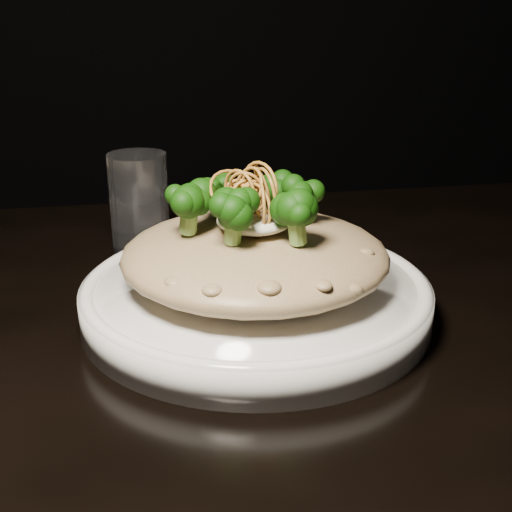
% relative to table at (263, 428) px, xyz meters
% --- Properties ---
extents(table, '(1.10, 0.80, 0.75)m').
position_rel_table_xyz_m(table, '(0.00, 0.00, 0.00)').
color(table, black).
rests_on(table, ground).
extents(plate, '(0.29, 0.29, 0.03)m').
position_rel_table_xyz_m(plate, '(0.00, 0.04, 0.10)').
color(plate, white).
rests_on(plate, table).
extents(risotto, '(0.22, 0.22, 0.05)m').
position_rel_table_xyz_m(risotto, '(0.00, 0.05, 0.14)').
color(risotto, brown).
rests_on(risotto, plate).
extents(broccoli, '(0.14, 0.14, 0.05)m').
position_rel_table_xyz_m(broccoli, '(0.00, 0.05, 0.19)').
color(broccoli, black).
rests_on(broccoli, risotto).
extents(cheese, '(0.06, 0.06, 0.02)m').
position_rel_table_xyz_m(cheese, '(0.00, 0.04, 0.17)').
color(cheese, white).
rests_on(cheese, risotto).
extents(shallots, '(0.06, 0.06, 0.04)m').
position_rel_table_xyz_m(shallots, '(-0.00, 0.04, 0.20)').
color(shallots, brown).
rests_on(shallots, cheese).
extents(drinking_glass, '(0.08, 0.08, 0.11)m').
position_rel_table_xyz_m(drinking_glass, '(-0.09, 0.21, 0.14)').
color(drinking_glass, silver).
rests_on(drinking_glass, table).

